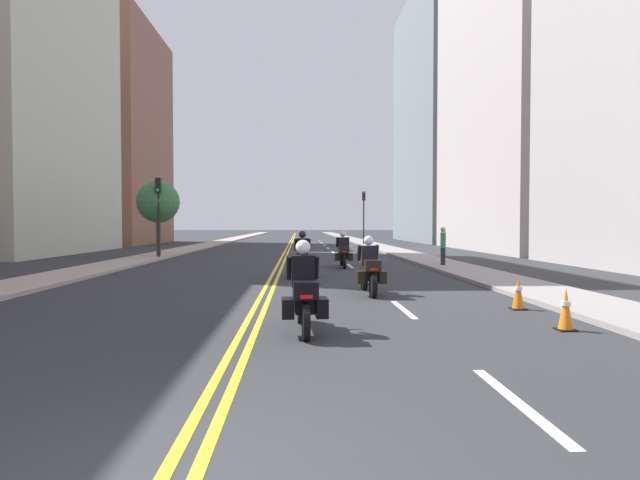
% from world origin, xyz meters
% --- Properties ---
extents(ground_plane, '(264.00, 264.00, 0.00)m').
position_xyz_m(ground_plane, '(0.00, 48.00, 0.00)').
color(ground_plane, '#2A2C2F').
extents(sidewalk_left, '(2.18, 144.00, 0.12)m').
position_xyz_m(sidewalk_left, '(-7.44, 48.00, 0.06)').
color(sidewalk_left, '#A49688').
rests_on(sidewalk_left, ground).
extents(sidewalk_right, '(2.18, 144.00, 0.12)m').
position_xyz_m(sidewalk_right, '(7.44, 48.00, 0.06)').
color(sidewalk_right, gray).
rests_on(sidewalk_right, ground).
extents(centreline_yellow_inner, '(0.12, 132.00, 0.01)m').
position_xyz_m(centreline_yellow_inner, '(-0.12, 48.00, 0.00)').
color(centreline_yellow_inner, yellow).
rests_on(centreline_yellow_inner, ground).
extents(centreline_yellow_outer, '(0.12, 132.00, 0.01)m').
position_xyz_m(centreline_yellow_outer, '(0.12, 48.00, 0.00)').
color(centreline_yellow_outer, yellow).
rests_on(centreline_yellow_outer, ground).
extents(lane_dashes_white, '(0.14, 56.40, 0.01)m').
position_xyz_m(lane_dashes_white, '(3.17, 29.00, 0.00)').
color(lane_dashes_white, silver).
rests_on(lane_dashes_white, ground).
extents(building_left_1, '(8.20, 15.71, 28.69)m').
position_xyz_m(building_left_1, '(-17.29, 30.87, 14.35)').
color(building_left_1, '#B7BBA2').
rests_on(building_left_1, ground).
extents(building_right_1, '(8.28, 17.68, 23.67)m').
position_xyz_m(building_right_1, '(17.33, 34.17, 11.84)').
color(building_right_1, '#B5ACAB').
rests_on(building_right_1, ground).
extents(building_left_2, '(6.52, 14.71, 21.07)m').
position_xyz_m(building_left_2, '(-16.45, 48.58, 10.53)').
color(building_left_2, brown).
rests_on(building_left_2, ground).
extents(building_right_2, '(8.34, 20.31, 27.49)m').
position_xyz_m(building_right_2, '(17.36, 54.65, 13.75)').
color(building_right_2, slate).
rests_on(building_right_2, ground).
extents(motorcycle_0, '(0.78, 2.14, 1.60)m').
position_xyz_m(motorcycle_0, '(0.96, 5.63, 0.65)').
color(motorcycle_0, black).
rests_on(motorcycle_0, ground).
extents(motorcycle_1, '(0.77, 2.22, 1.57)m').
position_xyz_m(motorcycle_1, '(2.75, 10.49, 0.64)').
color(motorcycle_1, black).
rests_on(motorcycle_1, ground).
extents(motorcycle_2, '(0.76, 2.17, 1.65)m').
position_xyz_m(motorcycle_2, '(1.00, 15.12, 0.67)').
color(motorcycle_2, black).
rests_on(motorcycle_2, ground).
extents(motorcycle_3, '(0.76, 2.17, 1.58)m').
position_xyz_m(motorcycle_3, '(2.79, 19.29, 0.65)').
color(motorcycle_3, black).
rests_on(motorcycle_3, ground).
extents(traffic_cone_0, '(0.31, 0.31, 0.75)m').
position_xyz_m(traffic_cone_0, '(5.58, 5.63, 0.37)').
color(traffic_cone_0, black).
rests_on(traffic_cone_0, ground).
extents(traffic_cone_1, '(0.32, 0.32, 0.73)m').
position_xyz_m(traffic_cone_1, '(5.70, 7.90, 0.36)').
color(traffic_cone_1, black).
rests_on(traffic_cone_1, ground).
extents(traffic_light_near, '(0.28, 0.38, 4.40)m').
position_xyz_m(traffic_light_near, '(-6.75, 25.31, 3.04)').
color(traffic_light_near, black).
rests_on(traffic_light_near, ground).
extents(traffic_light_far, '(0.28, 0.38, 4.88)m').
position_xyz_m(traffic_light_far, '(6.75, 43.92, 3.37)').
color(traffic_light_far, black).
rests_on(traffic_light_far, ground).
extents(pedestrian_0, '(0.30, 0.40, 1.76)m').
position_xyz_m(pedestrian_0, '(7.15, 19.11, 0.91)').
color(pedestrian_0, '#222334').
rests_on(pedestrian_0, ground).
extents(street_tree_0, '(2.37, 2.37, 4.35)m').
position_xyz_m(street_tree_0, '(-7.05, 26.39, 3.14)').
color(street_tree_0, '#4B3A21').
rests_on(street_tree_0, ground).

